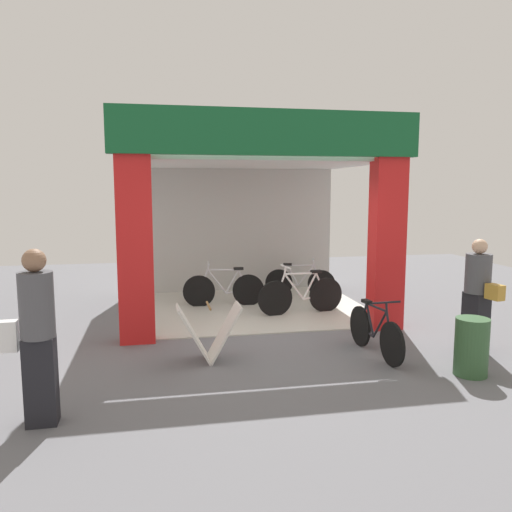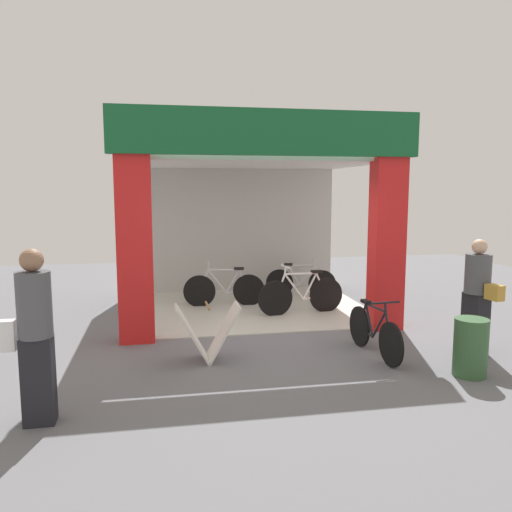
# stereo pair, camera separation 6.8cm
# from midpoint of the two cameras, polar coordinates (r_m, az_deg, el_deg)

# --- Properties ---
(ground_plane) EXTENTS (17.10, 17.10, 0.00)m
(ground_plane) POSITION_cam_midpoint_polar(r_m,az_deg,el_deg) (8.31, 0.97, -8.70)
(ground_plane) COLOR slate
(ground_plane) RESTS_ON ground
(shop_facade) EXTENTS (4.75, 3.93, 3.50)m
(shop_facade) POSITION_cam_midpoint_polar(r_m,az_deg,el_deg) (9.68, -1.13, 4.76)
(shop_facade) COLOR beige
(shop_facade) RESTS_ON ground
(bicycle_inside_0) EXTENTS (1.67, 0.46, 0.92)m
(bicycle_inside_0) POSITION_cam_midpoint_polar(r_m,az_deg,el_deg) (9.54, 4.84, -4.31)
(bicycle_inside_0) COLOR black
(bicycle_inside_0) RESTS_ON ground
(bicycle_inside_1) EXTENTS (1.60, 0.44, 0.88)m
(bicycle_inside_1) POSITION_cam_midpoint_polar(r_m,az_deg,el_deg) (10.14, -3.76, -3.67)
(bicycle_inside_1) COLOR black
(bicycle_inside_1) RESTS_ON ground
(bicycle_inside_2) EXTENTS (1.44, 0.52, 0.82)m
(bicycle_inside_2) POSITION_cam_midpoint_polar(r_m,az_deg,el_deg) (11.04, 4.73, -2.87)
(bicycle_inside_2) COLOR black
(bicycle_inside_2) RESTS_ON ground
(bicycle_parked_0) EXTENTS (0.42, 1.51, 0.83)m
(bicycle_parked_0) POSITION_cam_midpoint_polar(r_m,az_deg,el_deg) (7.42, 12.84, -8.25)
(bicycle_parked_0) COLOR black
(bicycle_parked_0) RESTS_ON ground
(sandwich_board_sign) EXTENTS (0.87, 0.47, 0.79)m
(sandwich_board_sign) POSITION_cam_midpoint_polar(r_m,az_deg,el_deg) (7.03, -5.53, -8.50)
(sandwich_board_sign) COLOR silver
(sandwich_board_sign) RESTS_ON ground
(pedestrian_0) EXTENTS (0.41, 0.64, 1.63)m
(pedestrian_0) POSITION_cam_midpoint_polar(r_m,az_deg,el_deg) (7.86, 23.21, -3.94)
(pedestrian_0) COLOR black
(pedestrian_0) RESTS_ON ground
(pedestrian_1) EXTENTS (0.56, 0.33, 1.76)m
(pedestrian_1) POSITION_cam_midpoint_polar(r_m,az_deg,el_deg) (5.50, -23.53, -8.08)
(pedestrian_1) COLOR black
(pedestrian_1) RESTS_ON ground
(trash_bin) EXTENTS (0.41, 0.41, 0.73)m
(trash_bin) POSITION_cam_midpoint_polar(r_m,az_deg,el_deg) (7.02, 22.59, -9.31)
(trash_bin) COLOR #335933
(trash_bin) RESTS_ON ground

